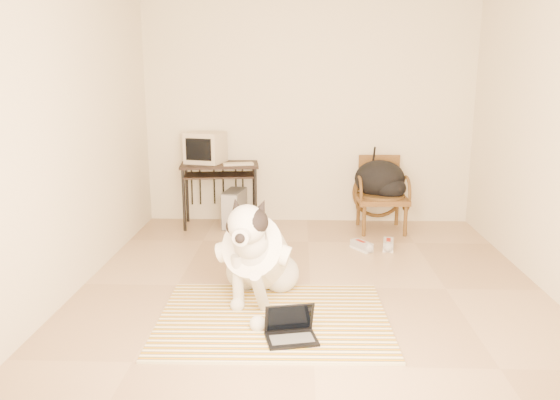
# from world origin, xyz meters

# --- Properties ---
(floor) EXTENTS (4.50, 4.50, 0.00)m
(floor) POSITION_xyz_m (0.00, 0.00, 0.00)
(floor) COLOR tan
(floor) RESTS_ON ground
(wall_back) EXTENTS (4.50, 0.00, 4.50)m
(wall_back) POSITION_xyz_m (0.00, 2.25, 1.35)
(wall_back) COLOR beige
(wall_back) RESTS_ON floor
(wall_front) EXTENTS (4.50, 0.00, 4.50)m
(wall_front) POSITION_xyz_m (0.00, -2.25, 1.35)
(wall_front) COLOR beige
(wall_front) RESTS_ON floor
(wall_left) EXTENTS (0.00, 4.50, 4.50)m
(wall_left) POSITION_xyz_m (-2.00, 0.00, 1.35)
(wall_left) COLOR beige
(wall_left) RESTS_ON floor
(rug) EXTENTS (1.75, 1.35, 0.02)m
(rug) POSITION_xyz_m (-0.29, -0.67, 0.01)
(rug) COLOR #B87C13
(rug) RESTS_ON floor
(dog) EXTENTS (0.63, 1.33, 0.95)m
(dog) POSITION_xyz_m (-0.44, -0.28, 0.38)
(dog) COLOR silver
(dog) RESTS_ON rug
(laptop) EXTENTS (0.39, 0.32, 0.24)m
(laptop) POSITION_xyz_m (-0.16, -0.99, 0.08)
(laptop) COLOR black
(laptop) RESTS_ON rug
(computer_desk) EXTENTS (0.97, 0.61, 0.77)m
(computer_desk) POSITION_xyz_m (-1.06, 1.95, 0.66)
(computer_desk) COLOR black
(computer_desk) RESTS_ON floor
(crt_monitor) EXTENTS (0.50, 0.48, 0.37)m
(crt_monitor) POSITION_xyz_m (-1.24, 2.04, 0.95)
(crt_monitor) COLOR beige
(crt_monitor) RESTS_ON computer_desk
(desk_keyboard) EXTENTS (0.37, 0.21, 0.02)m
(desk_keyboard) POSITION_xyz_m (-0.83, 1.87, 0.78)
(desk_keyboard) COLOR beige
(desk_keyboard) RESTS_ON computer_desk
(pc_tower) EXTENTS (0.27, 0.50, 0.44)m
(pc_tower) POSITION_xyz_m (-0.89, 1.93, 0.22)
(pc_tower) COLOR #535355
(pc_tower) RESTS_ON floor
(rattan_chair) EXTENTS (0.59, 0.57, 0.87)m
(rattan_chair) POSITION_xyz_m (0.86, 1.86, 0.44)
(rattan_chair) COLOR brown
(rattan_chair) RESTS_ON floor
(backpack) EXTENTS (0.59, 0.51, 0.44)m
(backpack) POSITION_xyz_m (0.86, 1.86, 0.60)
(backpack) COLOR black
(backpack) RESTS_ON rattan_chair
(sneaker_left) EXTENTS (0.24, 0.28, 0.09)m
(sneaker_left) POSITION_xyz_m (0.56, 1.06, 0.04)
(sneaker_left) COLOR silver
(sneaker_left) RESTS_ON floor
(sneaker_right) EXTENTS (0.15, 0.29, 0.09)m
(sneaker_right) POSITION_xyz_m (0.85, 1.11, 0.04)
(sneaker_right) COLOR silver
(sneaker_right) RESTS_ON floor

